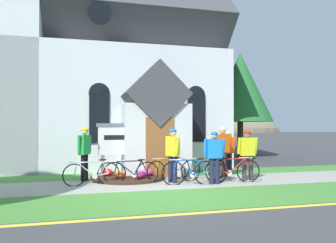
{
  "coord_description": "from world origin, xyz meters",
  "views": [
    {
      "loc": [
        -2.25,
        -8.41,
        1.81
      ],
      "look_at": [
        0.57,
        2.84,
        1.95
      ],
      "focal_mm": 35.32,
      "sensor_mm": 36.0,
      "label": 1
    }
  ],
  "objects_px": {
    "bicycle_white": "(232,170)",
    "bicycle_orange": "(131,172)",
    "cyclist_in_white_jersey": "(214,154)",
    "church_sign": "(127,141)",
    "bicycle_yellow": "(190,172)",
    "cyclist_in_yellow_jersey": "(173,151)",
    "roadside_conifer": "(240,87)",
    "bicycle_black": "(204,169)",
    "cyclist_in_green_jersey": "(228,150)",
    "bicycle_silver": "(92,173)",
    "cyclist_in_blue_jersey": "(85,149)",
    "bicycle_blue": "(169,169)",
    "cyclist_in_orange_jersey": "(248,151)",
    "cyclist_in_red_jersey": "(223,147)"
  },
  "relations": [
    {
      "from": "bicycle_yellow",
      "to": "roadside_conifer",
      "type": "bearing_deg",
      "value": 54.92
    },
    {
      "from": "cyclist_in_white_jersey",
      "to": "cyclist_in_orange_jersey",
      "type": "relative_size",
      "value": 0.99
    },
    {
      "from": "bicycle_orange",
      "to": "cyclist_in_green_jersey",
      "type": "relative_size",
      "value": 1.06
    },
    {
      "from": "bicycle_yellow",
      "to": "cyclist_in_blue_jersey",
      "type": "height_order",
      "value": "cyclist_in_blue_jersey"
    },
    {
      "from": "cyclist_in_yellow_jersey",
      "to": "cyclist_in_white_jersey",
      "type": "bearing_deg",
      "value": -24.87
    },
    {
      "from": "bicycle_orange",
      "to": "bicycle_white",
      "type": "relative_size",
      "value": 0.98
    },
    {
      "from": "bicycle_black",
      "to": "cyclist_in_yellow_jersey",
      "type": "xyz_separation_m",
      "value": [
        -1.16,
        -0.31,
        0.64
      ]
    },
    {
      "from": "cyclist_in_yellow_jersey",
      "to": "cyclist_in_red_jersey",
      "type": "height_order",
      "value": "cyclist_in_red_jersey"
    },
    {
      "from": "cyclist_in_red_jersey",
      "to": "bicycle_silver",
      "type": "bearing_deg",
      "value": -174.05
    },
    {
      "from": "bicycle_yellow",
      "to": "cyclist_in_yellow_jersey",
      "type": "bearing_deg",
      "value": 133.5
    },
    {
      "from": "bicycle_blue",
      "to": "church_sign",
      "type": "bearing_deg",
      "value": 143.34
    },
    {
      "from": "bicycle_black",
      "to": "cyclist_in_red_jersey",
      "type": "xyz_separation_m",
      "value": [
        0.82,
        0.36,
        0.67
      ]
    },
    {
      "from": "cyclist_in_blue_jersey",
      "to": "cyclist_in_yellow_jersey",
      "type": "bearing_deg",
      "value": -21.02
    },
    {
      "from": "church_sign",
      "to": "bicycle_orange",
      "type": "height_order",
      "value": "church_sign"
    },
    {
      "from": "bicycle_silver",
      "to": "cyclist_in_white_jersey",
      "type": "relative_size",
      "value": 1.05
    },
    {
      "from": "roadside_conifer",
      "to": "church_sign",
      "type": "bearing_deg",
      "value": -140.19
    },
    {
      "from": "bicycle_silver",
      "to": "cyclist_in_yellow_jersey",
      "type": "xyz_separation_m",
      "value": [
        2.48,
        -0.21,
        0.65
      ]
    },
    {
      "from": "bicycle_orange",
      "to": "bicycle_blue",
      "type": "relative_size",
      "value": 1.04
    },
    {
      "from": "bicycle_black",
      "to": "cyclist_in_green_jersey",
      "type": "xyz_separation_m",
      "value": [
        1.25,
        0.84,
        0.56
      ]
    },
    {
      "from": "cyclist_in_yellow_jersey",
      "to": "cyclist_in_blue_jersey",
      "type": "relative_size",
      "value": 0.98
    },
    {
      "from": "bicycle_yellow",
      "to": "cyclist_in_green_jersey",
      "type": "xyz_separation_m",
      "value": [
        1.98,
        1.6,
        0.55
      ]
    },
    {
      "from": "church_sign",
      "to": "bicycle_white",
      "type": "distance_m",
      "value": 3.76
    },
    {
      "from": "bicycle_yellow",
      "to": "cyclist_in_green_jersey",
      "type": "relative_size",
      "value": 1.08
    },
    {
      "from": "cyclist_in_yellow_jersey",
      "to": "cyclist_in_orange_jersey",
      "type": "relative_size",
      "value": 1.04
    },
    {
      "from": "bicycle_orange",
      "to": "cyclist_in_yellow_jersey",
      "type": "height_order",
      "value": "cyclist_in_yellow_jersey"
    },
    {
      "from": "cyclist_in_yellow_jersey",
      "to": "roadside_conifer",
      "type": "height_order",
      "value": "roadside_conifer"
    },
    {
      "from": "bicycle_yellow",
      "to": "cyclist_in_orange_jersey",
      "type": "relative_size",
      "value": 1.05
    },
    {
      "from": "bicycle_orange",
      "to": "cyclist_in_green_jersey",
      "type": "distance_m",
      "value": 3.86
    },
    {
      "from": "cyclist_in_white_jersey",
      "to": "bicycle_blue",
      "type": "bearing_deg",
      "value": 136.19
    },
    {
      "from": "bicycle_white",
      "to": "cyclist_in_green_jersey",
      "type": "distance_m",
      "value": 1.7
    },
    {
      "from": "cyclist_in_yellow_jersey",
      "to": "cyclist_in_green_jersey",
      "type": "bearing_deg",
      "value": 25.5
    },
    {
      "from": "church_sign",
      "to": "bicycle_orange",
      "type": "distance_m",
      "value": 1.62
    },
    {
      "from": "bicycle_yellow",
      "to": "bicycle_orange",
      "type": "relative_size",
      "value": 1.01
    },
    {
      "from": "bicycle_blue",
      "to": "cyclist_in_orange_jersey",
      "type": "xyz_separation_m",
      "value": [
        2.48,
        -0.71,
        0.6
      ]
    },
    {
      "from": "bicycle_blue",
      "to": "cyclist_in_yellow_jersey",
      "type": "xyz_separation_m",
      "value": [
        -0.04,
        -0.55,
        0.65
      ]
    },
    {
      "from": "church_sign",
      "to": "cyclist_in_orange_jersey",
      "type": "height_order",
      "value": "church_sign"
    },
    {
      "from": "bicycle_white",
      "to": "bicycle_black",
      "type": "bearing_deg",
      "value": 136.0
    },
    {
      "from": "bicycle_yellow",
      "to": "bicycle_white",
      "type": "height_order",
      "value": "bicycle_yellow"
    },
    {
      "from": "bicycle_yellow",
      "to": "bicycle_black",
      "type": "height_order",
      "value": "bicycle_yellow"
    },
    {
      "from": "bicycle_blue",
      "to": "cyclist_in_red_jersey",
      "type": "height_order",
      "value": "cyclist_in_red_jersey"
    },
    {
      "from": "bicycle_yellow",
      "to": "cyclist_in_blue_jersey",
      "type": "xyz_separation_m",
      "value": [
        -3.13,
        1.49,
        0.66
      ]
    },
    {
      "from": "bicycle_orange",
      "to": "bicycle_white",
      "type": "distance_m",
      "value": 3.2
    },
    {
      "from": "bicycle_orange",
      "to": "cyclist_in_white_jersey",
      "type": "bearing_deg",
      "value": -16.54
    },
    {
      "from": "cyclist_in_yellow_jersey",
      "to": "cyclist_in_green_jersey",
      "type": "xyz_separation_m",
      "value": [
        2.41,
        1.15,
        -0.08
      ]
    },
    {
      "from": "bicycle_orange",
      "to": "bicycle_silver",
      "type": "relative_size",
      "value": 1.0
    },
    {
      "from": "church_sign",
      "to": "cyclist_in_yellow_jersey",
      "type": "distance_m",
      "value": 2.0
    },
    {
      "from": "bicycle_white",
      "to": "roadside_conifer",
      "type": "relative_size",
      "value": 0.28
    },
    {
      "from": "church_sign",
      "to": "bicycle_yellow",
      "type": "xyz_separation_m",
      "value": [
        1.7,
        -1.98,
        -0.88
      ]
    },
    {
      "from": "bicycle_white",
      "to": "bicycle_orange",
      "type": "bearing_deg",
      "value": 170.14
    },
    {
      "from": "bicycle_blue",
      "to": "cyclist_in_white_jersey",
      "type": "distance_m",
      "value": 1.7
    }
  ]
}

